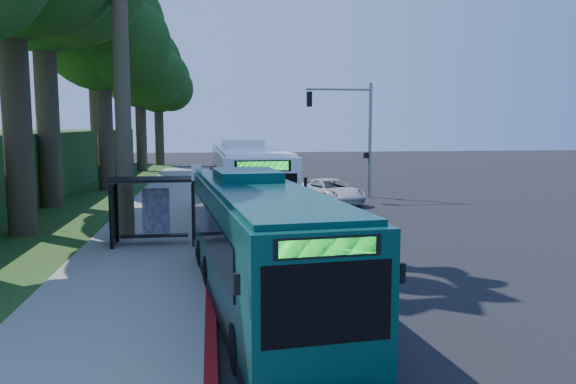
{
  "coord_description": "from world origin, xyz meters",
  "views": [
    {
      "loc": [
        -4.95,
        -23.58,
        4.43
      ],
      "look_at": [
        -1.54,
        1.0,
        1.48
      ],
      "focal_mm": 35.0,
      "sensor_mm": 36.0,
      "label": 1
    }
  ],
  "objects": [
    {
      "name": "ground",
      "position": [
        0.0,
        0.0,
        0.0
      ],
      "size": [
        140.0,
        140.0,
        0.0
      ],
      "primitive_type": "plane",
      "color": "black",
      "rests_on": "ground"
    },
    {
      "name": "sidewalk",
      "position": [
        -7.3,
        0.0,
        0.06
      ],
      "size": [
        4.5,
        70.0,
        0.12
      ],
      "primitive_type": "cube",
      "color": "gray",
      "rests_on": "ground"
    },
    {
      "name": "red_curb",
      "position": [
        -5.0,
        -4.0,
        0.07
      ],
      "size": [
        0.25,
        30.0,
        0.13
      ],
      "primitive_type": "cube",
      "color": "maroon",
      "rests_on": "ground"
    },
    {
      "name": "grass_verge",
      "position": [
        -13.0,
        5.0,
        0.03
      ],
      "size": [
        8.0,
        70.0,
        0.06
      ],
      "primitive_type": "cube",
      "color": "#234719",
      "rests_on": "ground"
    },
    {
      "name": "bus_shelter",
      "position": [
        -7.26,
        -2.86,
        1.81
      ],
      "size": [
        3.2,
        1.51,
        2.55
      ],
      "color": "black",
      "rests_on": "ground"
    },
    {
      "name": "stop_sign_pole",
      "position": [
        -5.4,
        -5.0,
        2.08
      ],
      "size": [
        0.35,
        0.06,
        3.17
      ],
      "color": "gray",
      "rests_on": "ground"
    },
    {
      "name": "traffic_signal_pole",
      "position": [
        3.78,
        10.0,
        4.42
      ],
      "size": [
        4.1,
        0.3,
        7.0
      ],
      "color": "gray",
      "rests_on": "ground"
    },
    {
      "name": "tree_2",
      "position": [
        -11.89,
        15.98,
        10.48
      ],
      "size": [
        8.82,
        8.4,
        15.12
      ],
      "color": "#382B1E",
      "rests_on": "ground"
    },
    {
      "name": "tree_3",
      "position": [
        -13.88,
        23.98,
        11.98
      ],
      "size": [
        10.08,
        9.6,
        17.28
      ],
      "color": "#382B1E",
      "rests_on": "ground"
    },
    {
      "name": "tree_4",
      "position": [
        -11.4,
        31.98,
        9.73
      ],
      "size": [
        8.4,
        8.0,
        14.14
      ],
      "color": "#382B1E",
      "rests_on": "ground"
    },
    {
      "name": "tree_5",
      "position": [
        -10.41,
        39.99,
        8.96
      ],
      "size": [
        7.35,
        7.0,
        12.86
      ],
      "color": "#382B1E",
      "rests_on": "ground"
    },
    {
      "name": "white_bus",
      "position": [
        -3.36,
        1.55,
        1.83
      ],
      "size": [
        3.0,
        12.66,
        3.76
      ],
      "rotation": [
        0.0,
        0.0,
        0.02
      ],
      "color": "white",
      "rests_on": "ground"
    },
    {
      "name": "teal_bus",
      "position": [
        -3.81,
        -10.2,
        1.58
      ],
      "size": [
        3.4,
        11.04,
        3.24
      ],
      "rotation": [
        0.0,
        0.0,
        0.1
      ],
      "color": "#0B3D37",
      "rests_on": "ground"
    },
    {
      "name": "pickup",
      "position": [
        1.81,
        7.6,
        0.7
      ],
      "size": [
        3.76,
        5.5,
        1.4
      ],
      "primitive_type": "imported",
      "rotation": [
        0.0,
        0.0,
        0.31
      ],
      "color": "silver",
      "rests_on": "ground"
    }
  ]
}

